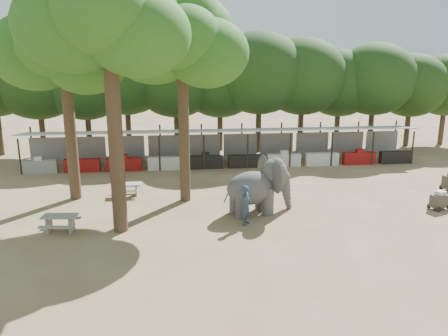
{
  "coord_description": "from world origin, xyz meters",
  "views": [
    {
      "loc": [
        -3.47,
        -16.73,
        7.52
      ],
      "look_at": [
        -1.0,
        5.0,
        2.0
      ],
      "focal_mm": 35.0,
      "sensor_mm": 36.0,
      "label": 1
    }
  ],
  "objects": [
    {
      "name": "ground",
      "position": [
        0.0,
        0.0,
        0.0
      ],
      "size": [
        100.0,
        100.0,
        0.0
      ],
      "primitive_type": "plane",
      "color": "brown",
      "rests_on": "ground"
    },
    {
      "name": "vendor_stalls",
      "position": [
        -0.0,
        13.84,
        1.18
      ],
      "size": [
        28.0,
        2.99,
        2.8
      ],
      "color": "#A9ABB0",
      "rests_on": "ground"
    },
    {
      "name": "yard_tree_left",
      "position": [
        -9.13,
        7.19,
        8.2
      ],
      "size": [
        7.1,
        6.9,
        11.02
      ],
      "color": "#332316",
      "rests_on": "ground"
    },
    {
      "name": "yard_tree_center",
      "position": [
        -6.13,
        2.19,
        9.21
      ],
      "size": [
        7.1,
        6.9,
        12.04
      ],
      "color": "#332316",
      "rests_on": "ground"
    },
    {
      "name": "yard_tree_back",
      "position": [
        -3.13,
        6.19,
        8.54
      ],
      "size": [
        7.1,
        6.9,
        11.36
      ],
      "color": "#332316",
      "rests_on": "ground"
    },
    {
      "name": "backdrop_trees",
      "position": [
        0.0,
        19.0,
        5.51
      ],
      "size": [
        46.46,
        5.95,
        8.33
      ],
      "color": "#332316",
      "rests_on": "ground"
    },
    {
      "name": "elephant",
      "position": [
        0.61,
        3.58,
        1.38
      ],
      "size": [
        3.71,
        2.73,
        2.75
      ],
      "rotation": [
        0.0,
        0.0,
        0.25
      ],
      "color": "#3F3D3D",
      "rests_on": "ground"
    },
    {
      "name": "handler",
      "position": [
        -0.3,
        2.1,
        0.94
      ],
      "size": [
        0.68,
        0.8,
        1.89
      ],
      "primitive_type": "imported",
      "rotation": [
        0.0,
        0.0,
        1.16
      ],
      "color": "#26384C",
      "rests_on": "ground"
    },
    {
      "name": "picnic_table_near",
      "position": [
        -8.66,
        2.2,
        0.49
      ],
      "size": [
        1.63,
        1.49,
        0.75
      ],
      "rotation": [
        0.0,
        0.0,
        -0.1
      ],
      "color": "gray",
      "rests_on": "ground"
    },
    {
      "name": "picnic_table_far",
      "position": [
        -6.19,
        7.18,
        0.45
      ],
      "size": [
        1.43,
        1.29,
        0.69
      ],
      "rotation": [
        0.0,
        0.0,
        0.03
      ],
      "color": "gray",
      "rests_on": "ground"
    },
    {
      "name": "cart_front",
      "position": [
        9.86,
        3.04,
        0.48
      ],
      "size": [
        1.15,
        0.92,
        0.97
      ],
      "rotation": [
        0.0,
        0.0,
        0.3
      ],
      "color": "#382C25",
      "rests_on": "ground"
    }
  ]
}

